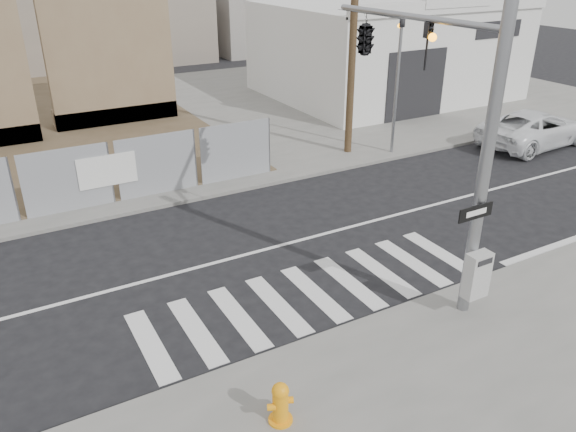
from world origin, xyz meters
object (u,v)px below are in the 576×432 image
suv (535,128)px  auto_shop (385,49)px  traffic_cone_d (155,181)px  fire_hydrant (280,403)px  signal_pole (401,78)px

suv → auto_shop: bearing=-4.0°
suv → traffic_cone_d: 15.62m
auto_shop → traffic_cone_d: auto_shop is taller
auto_shop → fire_hydrant: (-16.69, -18.70, -2.02)m
auto_shop → suv: (-0.07, -10.34, -1.80)m
signal_pole → fire_hydrant: bearing=-144.5°
fire_hydrant → traffic_cone_d: (1.23, 11.02, -0.07)m
fire_hydrant → suv: size_ratio=0.15×
signal_pole → traffic_cone_d: bearing=118.4°
traffic_cone_d → suv: bearing=-9.8°
auto_shop → signal_pole: bearing=-127.5°
auto_shop → suv: size_ratio=2.27×
signal_pole → fire_hydrant: (-5.18, -3.69, -4.26)m
signal_pole → auto_shop: bearing=52.5°
auto_shop → fire_hydrant: bearing=-131.7°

